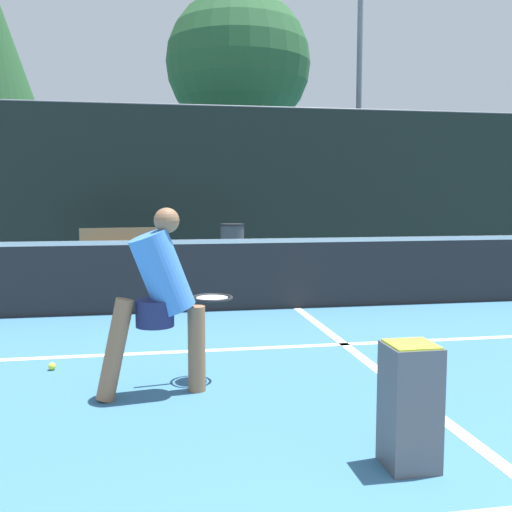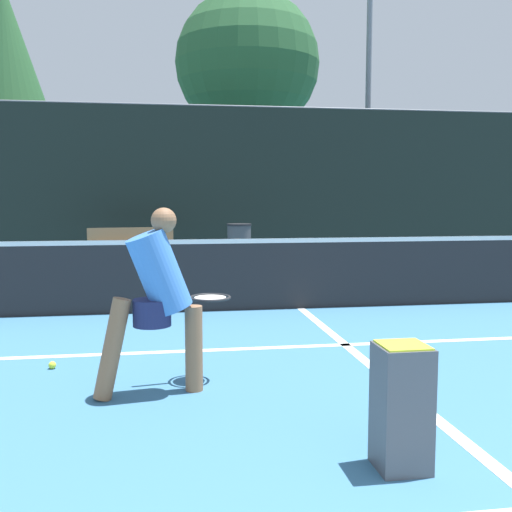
{
  "view_description": "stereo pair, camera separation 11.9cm",
  "coord_description": "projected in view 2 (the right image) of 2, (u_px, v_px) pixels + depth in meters",
  "views": [
    {
      "loc": [
        -1.95,
        -0.08,
        1.52
      ],
      "look_at": [
        -0.96,
        5.44,
        0.95
      ],
      "focal_mm": 42.0,
      "sensor_mm": 36.0,
      "label": 1
    },
    {
      "loc": [
        -1.83,
        -0.1,
        1.52
      ],
      "look_at": [
        -0.96,
        5.44,
        0.95
      ],
      "focal_mm": 42.0,
      "sensor_mm": 36.0,
      "label": 2
    }
  ],
  "objects": [
    {
      "name": "parked_car",
      "position": [
        144.0,
        229.0,
        16.31
      ],
      "size": [
        1.77,
        4.64,
        1.39
      ],
      "color": "black",
      "rests_on": "ground"
    },
    {
      "name": "net",
      "position": [
        301.0,
        271.0,
        8.02
      ],
      "size": [
        11.09,
        0.09,
        1.07
      ],
      "color": "slate",
      "rests_on": "ground"
    },
    {
      "name": "trash_bin",
      "position": [
        239.0,
        247.0,
        12.25
      ],
      "size": [
        0.51,
        0.51,
        0.94
      ],
      "color": "#3F3F42",
      "rests_on": "ground"
    },
    {
      "name": "building_far",
      "position": [
        201.0,
        178.0,
        27.52
      ],
      "size": [
        36.0,
        2.4,
        4.57
      ],
      "primitive_type": "cube",
      "color": "gray",
      "rests_on": "ground"
    },
    {
      "name": "court_service_line",
      "position": [
        345.0,
        345.0,
        6.1
      ],
      "size": [
        8.25,
        0.1,
        0.01
      ],
      "primitive_type": "cube",
      "color": "white",
      "rests_on": "ground"
    },
    {
      "name": "court_center_mark",
      "position": [
        366.0,
        361.0,
        5.49
      ],
      "size": [
        0.1,
        5.27,
        0.01
      ],
      "primitive_type": "cube",
      "color": "white",
      "rests_on": "ground"
    },
    {
      "name": "tennis_ball_scattered_5",
      "position": [
        52.0,
        365.0,
        5.26
      ],
      "size": [
        0.07,
        0.07,
        0.07
      ],
      "primitive_type": "sphere",
      "color": "#D1E033",
      "rests_on": "ground"
    },
    {
      "name": "courtside_bench",
      "position": [
        132.0,
        247.0,
        12.13
      ],
      "size": [
        1.76,
        0.58,
        0.86
      ],
      "rotation": [
        0.0,
        0.0,
        0.12
      ],
      "color": "olive",
      "rests_on": "ground"
    },
    {
      "name": "fence_back",
      "position": [
        243.0,
        185.0,
        13.58
      ],
      "size": [
        24.0,
        0.06,
        3.52
      ],
      "color": "black",
      "rests_on": "ground"
    },
    {
      "name": "ball_hopper",
      "position": [
        402.0,
        404.0,
        3.31
      ],
      "size": [
        0.28,
        0.28,
        0.71
      ],
      "color": "#4C4C51",
      "rests_on": "ground"
    },
    {
      "name": "tree_mid",
      "position": [
        247.0,
        64.0,
        18.13
      ],
      "size": [
        4.36,
        4.36,
        7.66
      ],
      "color": "brown",
      "rests_on": "ground"
    },
    {
      "name": "player_practicing",
      "position": [
        158.0,
        295.0,
        4.53
      ],
      "size": [
        1.12,
        0.67,
        1.44
      ],
      "rotation": [
        0.0,
        0.0,
        0.16
      ],
      "color": "#8C6042",
      "rests_on": "ground"
    },
    {
      "name": "floodlight_mast",
      "position": [
        369.0,
        44.0,
        17.19
      ],
      "size": [
        1.1,
        0.24,
        9.32
      ],
      "color": "slate",
      "rests_on": "ground"
    },
    {
      "name": "tree_west",
      "position": [
        4.0,
        59.0,
        18.16
      ],
      "size": [
        3.0,
        3.0,
        8.01
      ],
      "color": "brown",
      "rests_on": "ground"
    }
  ]
}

